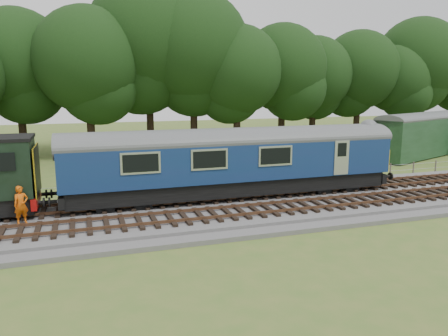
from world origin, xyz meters
name	(u,v)px	position (x,y,z in m)	size (l,w,h in m)	color
ground	(292,205)	(0.00, 0.00, 0.00)	(120.00, 120.00, 0.00)	#476A27
ballast	(292,202)	(0.00, 0.00, 0.17)	(70.00, 7.00, 0.35)	#4C4C4F
track_north	(281,192)	(0.00, 1.40, 0.42)	(67.20, 2.40, 0.21)	black
track_south	(306,205)	(0.00, -1.60, 0.42)	(67.20, 2.40, 0.21)	black
fence	(259,187)	(0.00, 4.50, 0.00)	(64.00, 0.12, 1.00)	#6B6054
tree_line	(192,150)	(0.00, 22.00, 0.00)	(70.00, 8.00, 18.00)	black
dmu_railcar	(234,156)	(-2.83, 1.40, 2.61)	(18.05, 2.86, 3.88)	black
worker	(21,205)	(-13.33, -0.16, 1.21)	(0.62, 0.41, 1.71)	#DB580B
parked_coach	(431,131)	(20.27, 11.84, 2.22)	(15.36, 8.30, 3.95)	#19381C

